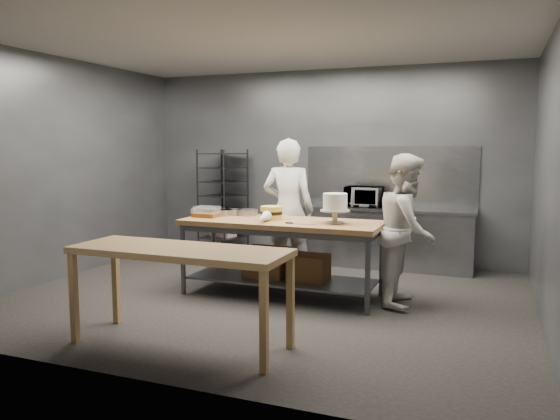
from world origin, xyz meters
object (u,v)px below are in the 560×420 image
(speed_rack, at_px, (223,204))
(microwave, at_px, (364,197))
(near_counter, at_px, (180,257))
(chef_behind, at_px, (288,210))
(work_table, at_px, (283,249))
(frosted_cake_stand, at_px, (335,204))
(chef_right, at_px, (407,230))
(layer_cake, at_px, (271,213))

(speed_rack, xyz_separation_m, microwave, (2.33, 0.08, 0.19))
(near_counter, height_order, microwave, microwave)
(chef_behind, relative_size, microwave, 3.52)
(work_table, relative_size, frosted_cake_stand, 6.90)
(chef_behind, bearing_deg, frosted_cake_stand, 132.16)
(chef_right, distance_m, layer_cake, 1.62)
(chef_behind, distance_m, chef_right, 1.75)
(frosted_cake_stand, bearing_deg, work_table, 176.18)
(microwave, relative_size, frosted_cake_stand, 1.56)
(work_table, xyz_separation_m, layer_cake, (-0.16, 0.02, 0.43))
(frosted_cake_stand, relative_size, layer_cake, 1.32)
(microwave, bearing_deg, work_table, -105.00)
(frosted_cake_stand, bearing_deg, layer_cake, 175.22)
(chef_right, bearing_deg, microwave, 25.44)
(frosted_cake_stand, bearing_deg, speed_rack, 141.46)
(speed_rack, relative_size, chef_behind, 0.92)
(work_table, distance_m, chef_right, 1.49)
(chef_right, bearing_deg, speed_rack, 60.62)
(work_table, bearing_deg, layer_cake, 171.19)
(work_table, height_order, chef_behind, chef_behind)
(chef_behind, bearing_deg, chef_right, 155.27)
(work_table, relative_size, chef_behind, 1.26)
(speed_rack, height_order, layer_cake, speed_rack)
(near_counter, distance_m, chef_right, 2.69)
(work_table, bearing_deg, frosted_cake_stand, -3.82)
(microwave, bearing_deg, speed_rack, -178.04)
(work_table, bearing_deg, microwave, 75.00)
(work_table, height_order, chef_right, chef_right)
(work_table, bearing_deg, chef_right, 6.83)
(chef_behind, bearing_deg, work_table, 99.78)
(near_counter, height_order, chef_behind, chef_behind)
(near_counter, distance_m, microwave, 3.99)
(speed_rack, bearing_deg, near_counter, -67.95)
(speed_rack, xyz_separation_m, layer_cake, (1.64, -1.89, 0.14))
(chef_right, height_order, layer_cake, chef_right)
(chef_right, bearing_deg, near_counter, 139.71)
(work_table, height_order, microwave, microwave)
(near_counter, relative_size, chef_right, 1.16)
(work_table, distance_m, speed_rack, 2.64)
(work_table, height_order, near_counter, work_table)
(near_counter, xyz_separation_m, chef_behind, (0.04, 2.65, 0.14))
(layer_cake, bearing_deg, frosted_cake_stand, -4.78)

